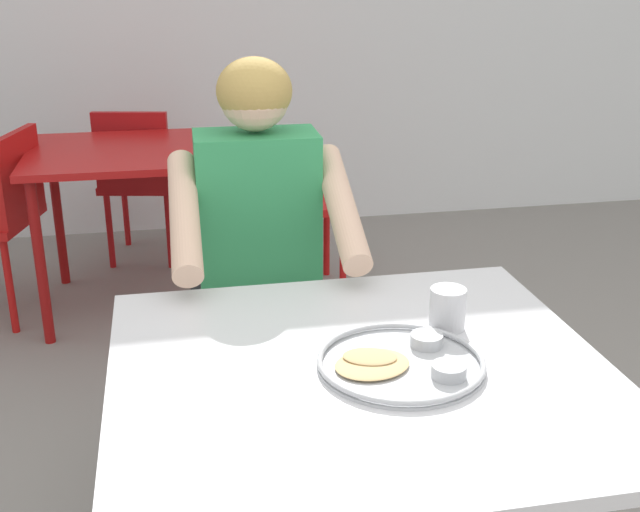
{
  "coord_description": "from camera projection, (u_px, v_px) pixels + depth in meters",
  "views": [
    {
      "loc": [
        -0.39,
        -1.32,
        1.51
      ],
      "look_at": [
        -0.06,
        0.31,
        0.89
      ],
      "focal_mm": 44.88,
      "sensor_mm": 36.0,
      "label": 1
    }
  ],
  "objects": [
    {
      "name": "table_background_red",
      "position": [
        130.0,
        169.0,
        3.5
      ],
      "size": [
        0.86,
        0.79,
        0.73
      ],
      "color": "#B71414",
      "rests_on": "ground"
    },
    {
      "name": "table_foreground",
      "position": [
        361.0,
        400.0,
        1.63
      ],
      "size": [
        1.0,
        0.94,
        0.74
      ],
      "color": "silver",
      "rests_on": "ground"
    },
    {
      "name": "diner_foreground",
      "position": [
        262.0,
        249.0,
        2.21
      ],
      "size": [
        0.5,
        0.56,
        1.27
      ],
      "color": "#2C2C2C",
      "rests_on": "ground"
    },
    {
      "name": "chair_red_right",
      "position": [
        282.0,
        190.0,
        3.68
      ],
      "size": [
        0.43,
        0.42,
        0.87
      ],
      "color": "red",
      "rests_on": "ground"
    },
    {
      "name": "drinking_cup",
      "position": [
        448.0,
        307.0,
        1.76
      ],
      "size": [
        0.08,
        0.08,
        0.09
      ],
      "color": "silver",
      "rests_on": "table_foreground"
    },
    {
      "name": "chair_red_far",
      "position": [
        139.0,
        175.0,
        4.08
      ],
      "size": [
        0.46,
        0.49,
        0.81
      ],
      "color": "#A51214",
      "rests_on": "ground"
    },
    {
      "name": "chair_foreground",
      "position": [
        256.0,
        300.0,
        2.5
      ],
      "size": [
        0.43,
        0.43,
        0.86
      ],
      "color": "#3F3F44",
      "rests_on": "ground"
    },
    {
      "name": "thali_tray",
      "position": [
        401.0,
        361.0,
        1.6
      ],
      "size": [
        0.34,
        0.34,
        0.03
      ],
      "color": "#B7BABF",
      "rests_on": "table_foreground"
    }
  ]
}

